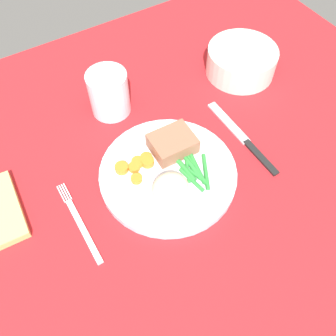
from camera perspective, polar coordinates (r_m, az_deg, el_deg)
dining_table at (r=67.14cm, az=-2.06°, el=-0.75°), size 120.00×90.00×2.00cm
dinner_plate at (r=64.83cm, az=0.00°, el=-0.89°), size 24.39×24.39×1.60cm
meat_portion at (r=65.84cm, az=0.71°, el=3.87°), size 7.93×6.58×3.10cm
mashed_potatoes at (r=59.65cm, az=0.39°, el=-3.22°), size 6.22×5.75×4.48cm
carrot_slices at (r=64.48cm, az=-4.95°, el=0.38°), size 7.11×5.44×1.20cm
green_beans at (r=64.31cm, az=3.73°, el=0.10°), size 6.03×10.35×0.87cm
fork at (r=62.54cm, az=-13.70°, el=-8.24°), size 1.44×16.60×0.40cm
knife at (r=71.80cm, az=11.70°, el=4.53°), size 1.70×20.50×0.64cm
water_glass at (r=73.73cm, az=-9.44°, el=11.02°), size 7.87×7.87×9.04cm
salad_bowl at (r=83.30cm, az=11.43°, el=16.28°), size 14.92×14.92×5.84cm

